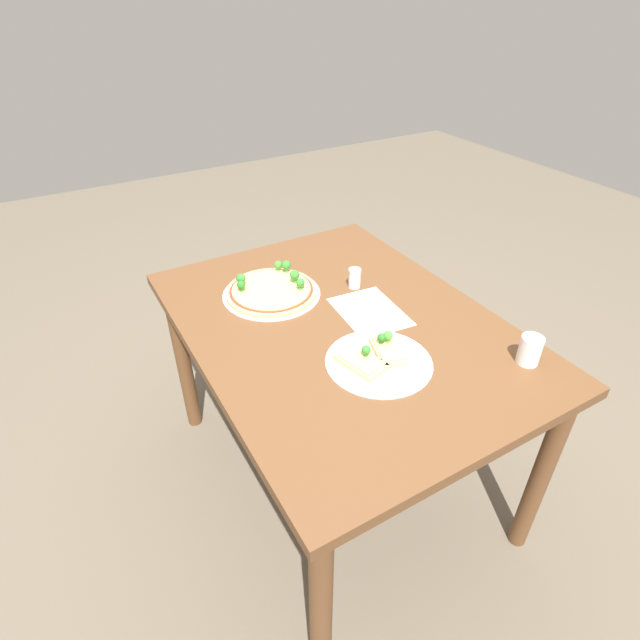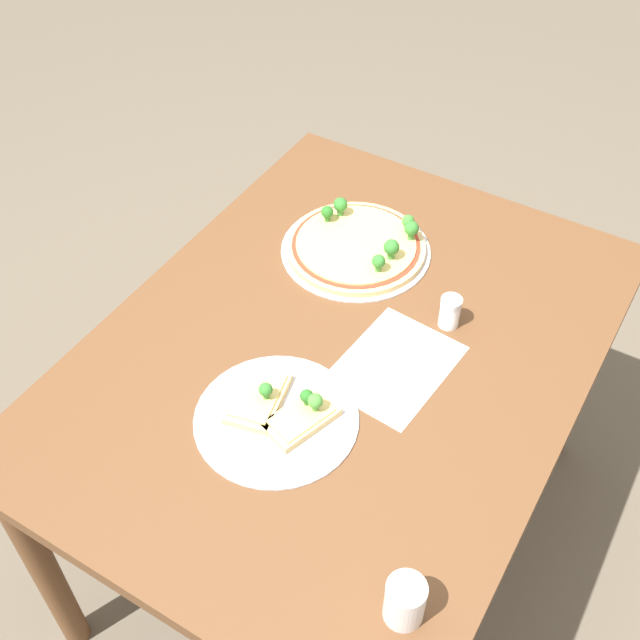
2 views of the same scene
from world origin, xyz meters
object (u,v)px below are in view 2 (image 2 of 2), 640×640
Objects in this scene: condiment_shaker at (450,312)px; pizza_tray_whole at (358,246)px; dining_table at (342,375)px; pizza_tray_slice at (278,411)px; drinking_cup at (405,601)px.

pizza_tray_whole is at bearing 68.87° from condiment_shaker.
dining_table is 0.26m from condiment_shaker.
pizza_tray_whole is 0.50m from pizza_tray_slice.
pizza_tray_slice is (-0.49, -0.10, -0.00)m from pizza_tray_whole.
drinking_cup reaches higher than condiment_shaker.
condiment_shaker is (-0.11, -0.28, 0.02)m from pizza_tray_whole.
dining_table is 17.39× the size of condiment_shaker.
drinking_cup reaches higher than pizza_tray_slice.
pizza_tray_whole is (0.27, 0.12, 0.11)m from dining_table.
pizza_tray_slice is (-0.21, 0.02, 0.10)m from dining_table.
pizza_tray_whole is 0.86m from drinking_cup.
pizza_tray_whole is at bearing 11.74° from pizza_tray_slice.
drinking_cup is (-0.44, -0.36, 0.14)m from dining_table.
pizza_tray_whole is 3.92× the size of drinking_cup.
pizza_tray_slice is at bearing -168.26° from pizza_tray_whole.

